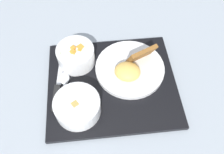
# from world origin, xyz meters

# --- Properties ---
(ground_plane) EXTENTS (4.00, 4.00, 0.00)m
(ground_plane) POSITION_xyz_m (0.00, 0.00, 0.00)
(ground_plane) COLOR #99A3AD
(serving_tray) EXTENTS (0.42, 0.38, 0.01)m
(serving_tray) POSITION_xyz_m (0.00, 0.00, 0.01)
(serving_tray) COLOR black
(serving_tray) RESTS_ON ground_plane
(bowl_salad) EXTENTS (0.12, 0.12, 0.07)m
(bowl_salad) POSITION_xyz_m (-0.11, 0.07, 0.05)
(bowl_salad) COLOR white
(bowl_salad) RESTS_ON serving_tray
(bowl_soup) EXTENTS (0.13, 0.13, 0.05)m
(bowl_soup) POSITION_xyz_m (-0.09, -0.09, 0.04)
(bowl_soup) COLOR white
(bowl_soup) RESTS_ON serving_tray
(plate_main) EXTENTS (0.21, 0.21, 0.09)m
(plate_main) POSITION_xyz_m (0.05, 0.05, 0.03)
(plate_main) COLOR white
(plate_main) RESTS_ON serving_tray
(knife) EXTENTS (0.02, 0.21, 0.02)m
(knife) POSITION_xyz_m (-0.16, -0.04, 0.02)
(knife) COLOR silver
(knife) RESTS_ON serving_tray
(spoon) EXTENTS (0.06, 0.16, 0.01)m
(spoon) POSITION_xyz_m (-0.14, -0.02, 0.02)
(spoon) COLOR silver
(spoon) RESTS_ON serving_tray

